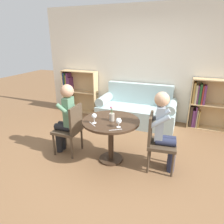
# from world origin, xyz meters

# --- Properties ---
(ground_plane) EXTENTS (16.00, 16.00, 0.00)m
(ground_plane) POSITION_xyz_m (0.00, 0.00, 0.00)
(ground_plane) COLOR brown
(back_wall) EXTENTS (5.20, 0.05, 2.70)m
(back_wall) POSITION_xyz_m (0.00, 2.14, 1.35)
(back_wall) COLOR silver
(back_wall) RESTS_ON ground_plane
(round_table) EXTENTS (0.92, 0.92, 0.73)m
(round_table) POSITION_xyz_m (0.00, 0.00, 0.58)
(round_table) COLOR #382619
(round_table) RESTS_ON ground_plane
(couch) EXTENTS (1.82, 0.80, 0.92)m
(couch) POSITION_xyz_m (0.00, 1.72, 0.31)
(couch) COLOR #A8C1C1
(couch) RESTS_ON ground_plane
(bookshelf_left) EXTENTS (0.98, 0.28, 1.14)m
(bookshelf_left) POSITION_xyz_m (-1.79, 1.99, 0.56)
(bookshelf_left) COLOR tan
(bookshelf_left) RESTS_ON ground_plane
(bookshelf_right) EXTENTS (0.98, 0.28, 1.14)m
(bookshelf_right) POSITION_xyz_m (1.52, 1.99, 0.56)
(bookshelf_right) COLOR tan
(bookshelf_right) RESTS_ON ground_plane
(chair_left) EXTENTS (0.42, 0.42, 0.90)m
(chair_left) POSITION_xyz_m (-0.74, -0.03, 0.49)
(chair_left) COLOR #473828
(chair_left) RESTS_ON ground_plane
(chair_right) EXTENTS (0.46, 0.46, 0.90)m
(chair_right) POSITION_xyz_m (0.74, 0.06, 0.49)
(chair_right) COLOR #473828
(chair_right) RESTS_ON ground_plane
(person_left) EXTENTS (0.42, 0.34, 1.26)m
(person_left) POSITION_xyz_m (-0.83, -0.03, 0.69)
(person_left) COLOR black
(person_left) RESTS_ON ground_plane
(person_right) EXTENTS (0.44, 0.37, 1.25)m
(person_right) POSITION_xyz_m (0.83, 0.07, 0.68)
(person_right) COLOR #282D47
(person_right) RESTS_ON ground_plane
(wine_glass_left) EXTENTS (0.08, 0.08, 0.16)m
(wine_glass_left) POSITION_xyz_m (-0.20, -0.20, 0.84)
(wine_glass_left) COLOR white
(wine_glass_left) RESTS_ON round_table
(wine_glass_right) EXTENTS (0.09, 0.09, 0.14)m
(wine_glass_right) POSITION_xyz_m (0.20, -0.21, 0.83)
(wine_glass_right) COLOR white
(wine_glass_right) RESTS_ON round_table
(flower_vase) EXTENTS (0.08, 0.08, 0.24)m
(flower_vase) POSITION_xyz_m (0.02, -0.01, 0.82)
(flower_vase) COLOR #9E9384
(flower_vase) RESTS_ON round_table
(knife_left_setting) EXTENTS (0.16, 0.12, 0.00)m
(knife_left_setting) POSITION_xyz_m (-0.21, -0.25, 0.73)
(knife_left_setting) COLOR silver
(knife_left_setting) RESTS_ON round_table
(fork_left_setting) EXTENTS (0.16, 0.11, 0.00)m
(fork_left_setting) POSITION_xyz_m (0.19, -0.31, 0.73)
(fork_left_setting) COLOR silver
(fork_left_setting) RESTS_ON round_table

